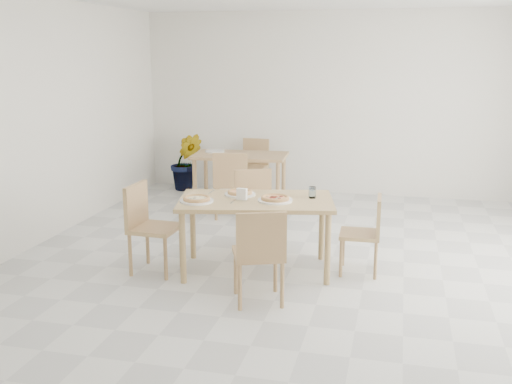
% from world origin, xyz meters
% --- Properties ---
extents(main_table, '(1.67, 1.16, 0.75)m').
position_xyz_m(main_table, '(-0.34, -0.17, 0.67)').
color(main_table, tan).
rests_on(main_table, ground).
extents(chair_south, '(0.56, 0.56, 0.87)m').
position_xyz_m(chair_south, '(-0.11, -0.98, 0.50)').
color(chair_south, tan).
rests_on(chair_south, ground).
extents(chair_north, '(0.59, 0.59, 0.88)m').
position_xyz_m(chair_north, '(-0.54, 0.59, 0.51)').
color(chair_north, tan).
rests_on(chair_north, ground).
extents(chair_west, '(0.46, 0.46, 0.90)m').
position_xyz_m(chair_west, '(-1.40, -0.43, 0.52)').
color(chair_west, tan).
rests_on(chair_west, ground).
extents(chair_east, '(0.40, 0.40, 0.79)m').
position_xyz_m(chair_east, '(0.75, 0.03, 0.46)').
color(chair_east, tan).
rests_on(chair_east, ground).
extents(plate_margherita, '(0.31, 0.31, 0.02)m').
position_xyz_m(plate_margherita, '(-0.54, -0.04, 0.76)').
color(plate_margherita, white).
rests_on(plate_margherita, main_table).
extents(plate_mushroom, '(0.33, 0.33, 0.02)m').
position_xyz_m(plate_mushroom, '(-0.88, -0.41, 0.76)').
color(plate_mushroom, white).
rests_on(plate_mushroom, main_table).
extents(plate_pepperoni, '(0.34, 0.34, 0.02)m').
position_xyz_m(plate_pepperoni, '(-0.14, -0.20, 0.76)').
color(plate_pepperoni, white).
rests_on(plate_pepperoni, main_table).
extents(pizza_margherita, '(0.26, 0.26, 0.03)m').
position_xyz_m(pizza_margherita, '(-0.54, -0.04, 0.78)').
color(pizza_margherita, '#E2BC6A').
rests_on(pizza_margherita, plate_margherita).
extents(pizza_mushroom, '(0.35, 0.35, 0.03)m').
position_xyz_m(pizza_mushroom, '(-0.88, -0.41, 0.78)').
color(pizza_mushroom, '#E2BC6A').
rests_on(pizza_mushroom, plate_mushroom).
extents(pizza_pepperoni, '(0.34, 0.34, 0.03)m').
position_xyz_m(pizza_pepperoni, '(-0.14, -0.20, 0.78)').
color(pizza_pepperoni, '#E2BC6A').
rests_on(pizza_pepperoni, plate_pepperoni).
extents(tumbler_a, '(0.07, 0.07, 0.09)m').
position_xyz_m(tumbler_a, '(0.19, 0.01, 0.80)').
color(tumbler_a, white).
rests_on(tumbler_a, main_table).
extents(tumbler_b, '(0.08, 0.08, 0.10)m').
position_xyz_m(tumbler_b, '(0.18, 0.08, 0.80)').
color(tumbler_b, white).
rests_on(tumbler_b, main_table).
extents(napkin_holder, '(0.12, 0.07, 0.13)m').
position_xyz_m(napkin_holder, '(-0.46, -0.27, 0.81)').
color(napkin_holder, silver).
rests_on(napkin_holder, main_table).
extents(fork_a, '(0.02, 0.18, 0.01)m').
position_xyz_m(fork_a, '(-0.87, 0.02, 0.75)').
color(fork_a, silver).
rests_on(fork_a, main_table).
extents(fork_b, '(0.02, 0.20, 0.01)m').
position_xyz_m(fork_b, '(-0.53, -0.32, 0.75)').
color(fork_b, silver).
rests_on(fork_b, main_table).
extents(second_table, '(1.37, 0.84, 0.75)m').
position_xyz_m(second_table, '(-1.20, 2.40, 0.65)').
color(second_table, tan).
rests_on(second_table, ground).
extents(chair_back_s, '(0.53, 0.53, 0.91)m').
position_xyz_m(chair_back_s, '(-1.14, 1.67, 0.53)').
color(chair_back_s, tan).
rests_on(chair_back_s, ground).
extents(chair_back_n, '(0.46, 0.46, 0.86)m').
position_xyz_m(chair_back_n, '(-1.19, 3.15, 0.50)').
color(chair_back_n, tan).
rests_on(chair_back_n, ground).
extents(plate_empty, '(0.29, 0.29, 0.02)m').
position_xyz_m(plate_empty, '(-1.62, 2.50, 0.76)').
color(plate_empty, white).
rests_on(plate_empty, second_table).
extents(potted_plant, '(0.61, 0.55, 0.92)m').
position_xyz_m(potted_plant, '(-2.30, 3.15, 0.46)').
color(potted_plant, '#206D26').
rests_on(potted_plant, ground).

